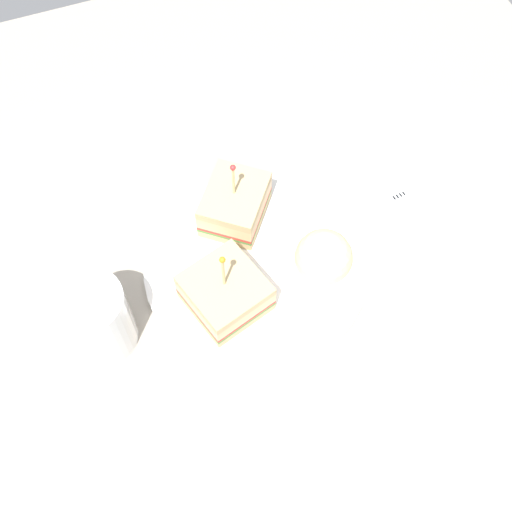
# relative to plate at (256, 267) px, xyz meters

# --- Properties ---
(ground_plane) EXTENTS (1.09, 1.09, 0.02)m
(ground_plane) POSITION_rel_plate_xyz_m (0.00, 0.00, -0.02)
(ground_plane) COLOR #9E9384
(plate) EXTENTS (0.27, 0.27, 0.01)m
(plate) POSITION_rel_plate_xyz_m (0.00, 0.00, 0.00)
(plate) COLOR white
(plate) RESTS_ON ground_plane
(sandwich_half_front) EXTENTS (0.11, 0.11, 0.10)m
(sandwich_half_front) POSITION_rel_plate_xyz_m (0.07, 0.00, 0.03)
(sandwich_half_front) COLOR tan
(sandwich_half_front) RESTS_ON plate
(sandwich_half_back) EXTENTS (0.10, 0.10, 0.11)m
(sandwich_half_back) POSITION_rel_plate_xyz_m (-0.04, 0.05, 0.03)
(sandwich_half_back) COLOR tan
(sandwich_half_back) RESTS_ON plate
(coleslaw_bowl) EXTENTS (0.10, 0.10, 0.07)m
(coleslaw_bowl) POSITION_rel_plate_xyz_m (-0.04, -0.07, 0.03)
(coleslaw_bowl) COLOR white
(coleslaw_bowl) RESTS_ON plate
(drink_glass) EXTENTS (0.08, 0.08, 0.10)m
(drink_glass) POSITION_rel_plate_xyz_m (-0.02, 0.20, 0.04)
(drink_glass) COLOR #B74C33
(drink_glass) RESTS_ON ground_plane
(napkin) EXTENTS (0.13, 0.12, 0.00)m
(napkin) POSITION_rel_plate_xyz_m (-0.03, -0.24, -0.01)
(napkin) COLOR white
(napkin) RESTS_ON ground_plane
(fork) EXTENTS (0.12, 0.03, 0.00)m
(fork) POSITION_rel_plate_xyz_m (0.01, -0.22, -0.00)
(fork) COLOR silver
(fork) RESTS_ON ground_plane
(knife) EXTENTS (0.13, 0.02, 0.00)m
(knife) POSITION_rel_plate_xyz_m (0.00, -0.26, -0.00)
(knife) COLOR silver
(knife) RESTS_ON ground_plane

